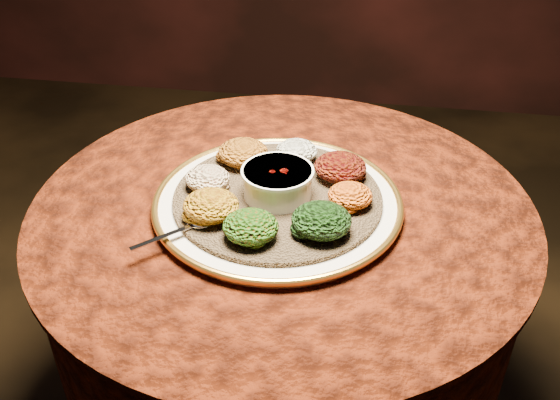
# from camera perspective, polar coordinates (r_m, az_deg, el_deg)

# --- Properties ---
(table) EXTENTS (0.96, 0.96, 0.73)m
(table) POSITION_cam_1_polar(r_m,az_deg,el_deg) (1.30, 0.18, -6.74)
(table) COLOR black
(table) RESTS_ON ground
(platter) EXTENTS (0.57, 0.57, 0.02)m
(platter) POSITION_cam_1_polar(r_m,az_deg,el_deg) (1.17, -0.22, -0.19)
(platter) COLOR silver
(platter) RESTS_ON table
(injera) EXTENTS (0.48, 0.48, 0.01)m
(injera) POSITION_cam_1_polar(r_m,az_deg,el_deg) (1.17, -0.22, 0.24)
(injera) COLOR brown
(injera) RESTS_ON platter
(stew_bowl) EXTENTS (0.13, 0.13, 0.06)m
(stew_bowl) POSITION_cam_1_polar(r_m,az_deg,el_deg) (1.14, -0.23, 1.78)
(stew_bowl) COLOR white
(stew_bowl) RESTS_ON injera
(spoon) EXTENTS (0.12, 0.11, 0.01)m
(spoon) POSITION_cam_1_polar(r_m,az_deg,el_deg) (1.09, -7.91, -2.27)
(spoon) COLOR silver
(spoon) RESTS_ON injera
(portion_ayib) EXTENTS (0.08, 0.08, 0.04)m
(portion_ayib) POSITION_cam_1_polar(r_m,az_deg,el_deg) (1.26, 1.52, 4.51)
(portion_ayib) COLOR silver
(portion_ayib) RESTS_ON injera
(portion_kitfo) EXTENTS (0.10, 0.10, 0.05)m
(portion_kitfo) POSITION_cam_1_polar(r_m,az_deg,el_deg) (1.21, 5.53, 3.02)
(portion_kitfo) COLOR black
(portion_kitfo) RESTS_ON injera
(portion_tikil) EXTENTS (0.08, 0.08, 0.04)m
(portion_tikil) POSITION_cam_1_polar(r_m,az_deg,el_deg) (1.13, 6.44, 0.41)
(portion_tikil) COLOR #BA6A0F
(portion_tikil) RESTS_ON injera
(portion_gomen) EXTENTS (0.10, 0.10, 0.05)m
(portion_gomen) POSITION_cam_1_polar(r_m,az_deg,el_deg) (1.06, 3.82, -1.87)
(portion_gomen) COLOR black
(portion_gomen) RESTS_ON injera
(portion_mixveg) EXTENTS (0.10, 0.09, 0.05)m
(portion_mixveg) POSITION_cam_1_polar(r_m,az_deg,el_deg) (1.05, -2.70, -2.44)
(portion_mixveg) COLOR #8C3009
(portion_mixveg) RESTS_ON injera
(portion_kik) EXTENTS (0.10, 0.09, 0.05)m
(portion_kik) POSITION_cam_1_polar(r_m,az_deg,el_deg) (1.10, -6.33, -0.52)
(portion_kik) COLOR #B07D0F
(portion_kik) RESTS_ON injera
(portion_timatim) EXTENTS (0.08, 0.08, 0.04)m
(portion_timatim) POSITION_cam_1_polar(r_m,az_deg,el_deg) (1.18, -6.66, 1.98)
(portion_timatim) COLOR maroon
(portion_timatim) RESTS_ON injera
(portion_shiro) EXTENTS (0.10, 0.10, 0.05)m
(portion_shiro) POSITION_cam_1_polar(r_m,az_deg,el_deg) (1.25, -3.39, 4.35)
(portion_shiro) COLOR #995312
(portion_shiro) RESTS_ON injera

